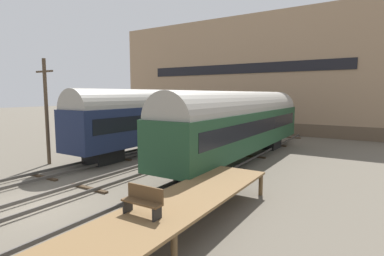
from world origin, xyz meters
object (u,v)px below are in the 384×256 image
(bench, at_px, (143,200))
(utility_pole, at_px, (46,110))
(train_car_green, at_px, (242,122))
(train_car_navy, at_px, (149,116))

(bench, height_order, utility_pole, utility_pole)
(train_car_green, bearing_deg, train_car_navy, -174.55)
(utility_pole, bearing_deg, bench, -21.74)
(train_car_navy, distance_m, bench, 16.47)
(train_car_green, xyz_separation_m, train_car_navy, (-8.10, -0.77, 0.11))
(train_car_navy, height_order, utility_pole, utility_pole)
(train_car_green, xyz_separation_m, bench, (2.32, -13.46, -1.26))
(utility_pole, bearing_deg, train_car_green, 36.68)
(bench, bearing_deg, train_car_green, 99.78)
(train_car_green, distance_m, utility_pole, 13.69)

